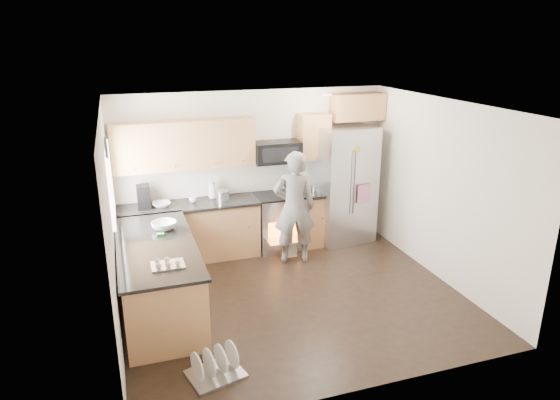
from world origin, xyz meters
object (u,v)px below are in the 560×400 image
object	(u,v)px
refrigerator	(343,184)
dish_rack	(215,368)
person	(294,207)
stove_range	(279,209)

from	to	relation	value
refrigerator	dish_rack	bearing A→B (deg)	-141.62
person	dish_rack	bearing A→B (deg)	65.92
dish_rack	refrigerator	bearing A→B (deg)	46.73
stove_range	dish_rack	size ratio (longest dim) A/B	2.76
refrigerator	person	distance (m)	1.25
person	dish_rack	xyz separation A→B (m)	(-1.75, -2.42, -0.80)
refrigerator	dish_rack	distance (m)	4.24
stove_range	person	xyz separation A→B (m)	(0.06, -0.59, 0.21)
stove_range	refrigerator	world-z (taller)	refrigerator
dish_rack	stove_range	bearing A→B (deg)	60.68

